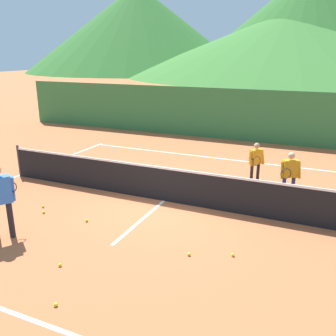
{
  "coord_description": "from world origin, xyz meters",
  "views": [
    {
      "loc": [
        3.87,
        -8.48,
        3.9
      ],
      "look_at": [
        0.23,
        -0.25,
        1.05
      ],
      "focal_mm": 39.14,
      "sensor_mm": 36.0,
      "label": 1
    }
  ],
  "objects_px": {
    "tennis_ball_9": "(233,255)",
    "tennis_net": "(164,184)",
    "tennis_ball_3": "(189,254)",
    "student_1": "(290,172)",
    "tennis_ball_5": "(60,265)",
    "tennis_ball_2": "(43,206)",
    "tennis_ball_4": "(87,220)",
    "tennis_ball_1": "(44,212)",
    "student_0": "(256,160)",
    "tennis_ball_0": "(56,305)"
  },
  "relations": [
    {
      "from": "tennis_ball_9",
      "to": "tennis_net",
      "type": "bearing_deg",
      "value": 140.08
    },
    {
      "from": "tennis_net",
      "to": "tennis_ball_9",
      "type": "distance_m",
      "value": 3.23
    },
    {
      "from": "tennis_ball_3",
      "to": "student_1",
      "type": "bearing_deg",
      "value": 69.11
    },
    {
      "from": "tennis_net",
      "to": "tennis_ball_3",
      "type": "relative_size",
      "value": 153.6
    },
    {
      "from": "tennis_ball_5",
      "to": "tennis_ball_3",
      "type": "bearing_deg",
      "value": 32.78
    },
    {
      "from": "tennis_ball_2",
      "to": "tennis_ball_4",
      "type": "distance_m",
      "value": 1.57
    },
    {
      "from": "tennis_ball_3",
      "to": "tennis_ball_4",
      "type": "xyz_separation_m",
      "value": [
        -2.8,
        0.44,
        0.0
      ]
    },
    {
      "from": "tennis_ball_2",
      "to": "tennis_ball_3",
      "type": "xyz_separation_m",
      "value": [
        4.36,
        -0.68,
        0.0
      ]
    },
    {
      "from": "tennis_ball_1",
      "to": "tennis_ball_5",
      "type": "bearing_deg",
      "value": -41.76
    },
    {
      "from": "tennis_ball_9",
      "to": "student_0",
      "type": "bearing_deg",
      "value": 95.87
    },
    {
      "from": "tennis_net",
      "to": "tennis_ball_2",
      "type": "distance_m",
      "value": 3.24
    },
    {
      "from": "tennis_ball_4",
      "to": "tennis_ball_5",
      "type": "relative_size",
      "value": 1.0
    },
    {
      "from": "tennis_ball_0",
      "to": "tennis_ball_2",
      "type": "height_order",
      "value": "same"
    },
    {
      "from": "tennis_ball_0",
      "to": "tennis_ball_9",
      "type": "distance_m",
      "value": 3.46
    },
    {
      "from": "student_0",
      "to": "student_1",
      "type": "xyz_separation_m",
      "value": [
        1.09,
        -0.98,
        0.04
      ]
    },
    {
      "from": "tennis_ball_2",
      "to": "tennis_ball_4",
      "type": "bearing_deg",
      "value": -8.48
    },
    {
      "from": "tennis_ball_2",
      "to": "tennis_ball_9",
      "type": "xyz_separation_m",
      "value": [
        5.17,
        -0.34,
        0.0
      ]
    },
    {
      "from": "tennis_ball_1",
      "to": "tennis_ball_9",
      "type": "distance_m",
      "value": 4.9
    },
    {
      "from": "tennis_ball_0",
      "to": "tennis_ball_3",
      "type": "bearing_deg",
      "value": 58.46
    },
    {
      "from": "tennis_ball_0",
      "to": "tennis_ball_3",
      "type": "height_order",
      "value": "same"
    },
    {
      "from": "tennis_ball_1",
      "to": "tennis_ball_5",
      "type": "height_order",
      "value": "same"
    },
    {
      "from": "student_0",
      "to": "tennis_ball_4",
      "type": "distance_m",
      "value": 5.41
    },
    {
      "from": "tennis_ball_0",
      "to": "tennis_ball_2",
      "type": "xyz_separation_m",
      "value": [
        -2.94,
        2.98,
        0.0
      ]
    },
    {
      "from": "tennis_net",
      "to": "tennis_ball_0",
      "type": "bearing_deg",
      "value": -87.3
    },
    {
      "from": "tennis_ball_1",
      "to": "tennis_net",
      "type": "bearing_deg",
      "value": 38.99
    },
    {
      "from": "tennis_ball_3",
      "to": "tennis_ball_4",
      "type": "relative_size",
      "value": 1.0
    },
    {
      "from": "tennis_ball_0",
      "to": "tennis_ball_3",
      "type": "distance_m",
      "value": 2.71
    },
    {
      "from": "tennis_ball_0",
      "to": "tennis_ball_1",
      "type": "bearing_deg",
      "value": 134.59
    },
    {
      "from": "tennis_ball_3",
      "to": "tennis_ball_9",
      "type": "relative_size",
      "value": 1.0
    },
    {
      "from": "student_1",
      "to": "tennis_ball_2",
      "type": "bearing_deg",
      "value": -151.74
    },
    {
      "from": "tennis_ball_3",
      "to": "tennis_ball_4",
      "type": "height_order",
      "value": "same"
    },
    {
      "from": "tennis_net",
      "to": "student_1",
      "type": "xyz_separation_m",
      "value": [
        3.09,
        1.41,
        0.32
      ]
    },
    {
      "from": "student_0",
      "to": "tennis_ball_1",
      "type": "bearing_deg",
      "value": -135.44
    },
    {
      "from": "tennis_ball_1",
      "to": "tennis_ball_3",
      "type": "xyz_separation_m",
      "value": [
        4.09,
        -0.4,
        0.0
      ]
    },
    {
      "from": "tennis_ball_2",
      "to": "tennis_ball_5",
      "type": "height_order",
      "value": "same"
    },
    {
      "from": "student_0",
      "to": "tennis_ball_1",
      "type": "relative_size",
      "value": 19.08
    },
    {
      "from": "student_1",
      "to": "tennis_ball_1",
      "type": "relative_size",
      "value": 20.14
    },
    {
      "from": "tennis_ball_3",
      "to": "tennis_ball_9",
      "type": "xyz_separation_m",
      "value": [
        0.81,
        0.33,
        0.0
      ]
    },
    {
      "from": "tennis_net",
      "to": "tennis_ball_1",
      "type": "height_order",
      "value": "tennis_net"
    },
    {
      "from": "tennis_net",
      "to": "student_1",
      "type": "relative_size",
      "value": 7.63
    },
    {
      "from": "tennis_ball_1",
      "to": "tennis_ball_4",
      "type": "bearing_deg",
      "value": 1.91
    },
    {
      "from": "tennis_ball_2",
      "to": "tennis_ball_5",
      "type": "bearing_deg",
      "value": -42.25
    },
    {
      "from": "tennis_net",
      "to": "tennis_ball_3",
      "type": "xyz_separation_m",
      "value": [
        1.64,
        -2.38,
        -0.47
      ]
    },
    {
      "from": "tennis_ball_4",
      "to": "tennis_ball_9",
      "type": "relative_size",
      "value": 1.0
    },
    {
      "from": "tennis_ball_3",
      "to": "tennis_ball_0",
      "type": "bearing_deg",
      "value": -121.54
    },
    {
      "from": "student_0",
      "to": "tennis_ball_4",
      "type": "relative_size",
      "value": 19.08
    },
    {
      "from": "tennis_ball_1",
      "to": "student_0",
      "type": "bearing_deg",
      "value": 44.56
    },
    {
      "from": "student_0",
      "to": "tennis_ball_9",
      "type": "xyz_separation_m",
      "value": [
        0.46,
        -4.44,
        -0.75
      ]
    },
    {
      "from": "student_1",
      "to": "tennis_ball_3",
      "type": "relative_size",
      "value": 20.14
    },
    {
      "from": "tennis_ball_0",
      "to": "tennis_ball_2",
      "type": "bearing_deg",
      "value": 134.57
    }
  ]
}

